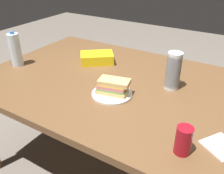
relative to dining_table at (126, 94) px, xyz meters
The scene contains 9 objects.
ground_plane 0.66m from the dining_table, ahead, with size 8.00×8.00×0.00m, color #70665B.
dining_table is the anchor object (origin of this frame).
paper_plate 0.18m from the dining_table, 93.31° to the right, with size 0.23×0.23×0.01m, color white.
sandwich 0.20m from the dining_table, 92.17° to the right, with size 0.20×0.13×0.08m.
soda_can_red 0.62m from the dining_table, 40.58° to the right, with size 0.07×0.07×0.12m, color maroon.
chip_bag 0.40m from the dining_table, 152.35° to the left, with size 0.23×0.15×0.07m, color yellow.
water_bottle_tall 0.83m from the dining_table, 169.24° to the right, with size 0.08×0.08×0.24m.
plastic_cup_stack 0.32m from the dining_table, 20.24° to the left, with size 0.08×0.08×0.22m.
paper_napkin 0.66m from the dining_table, 25.26° to the right, with size 0.13×0.13×0.01m, color white.
Camera 1 is at (0.59, -1.15, 1.43)m, focal length 38.59 mm.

